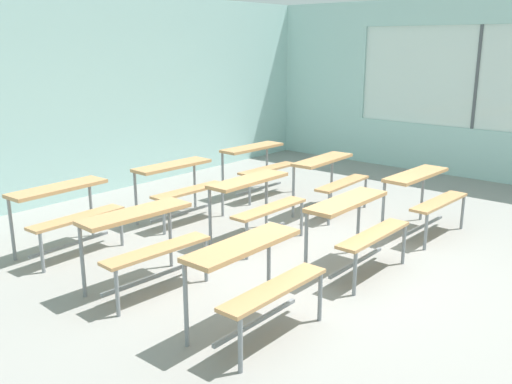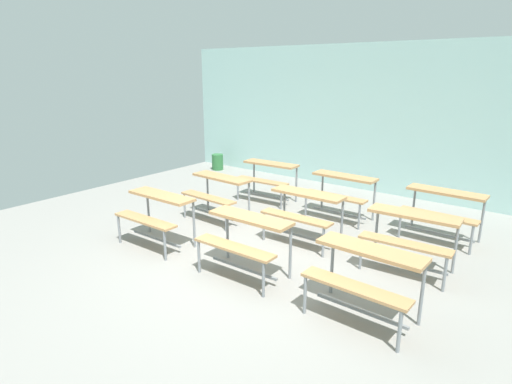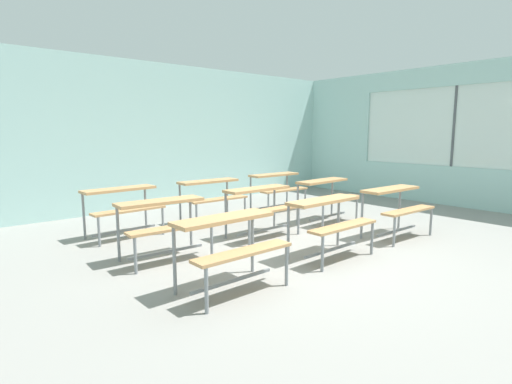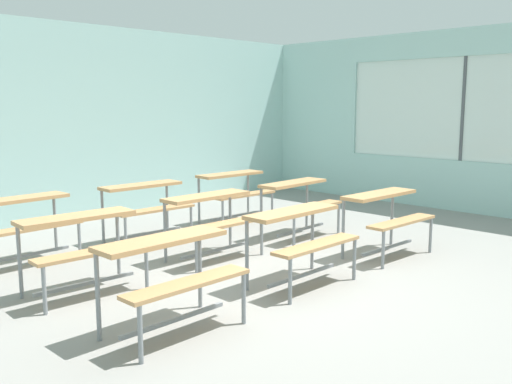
{
  "view_description": "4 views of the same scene",
  "coord_description": "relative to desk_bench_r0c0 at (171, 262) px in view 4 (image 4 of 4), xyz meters",
  "views": [
    {
      "loc": [
        -4.54,
        -2.83,
        2.26
      ],
      "look_at": [
        0.11,
        1.16,
        0.61
      ],
      "focal_mm": 39.06,
      "sensor_mm": 36.0,
      "label": 1
    },
    {
      "loc": [
        3.12,
        -3.82,
        2.45
      ],
      "look_at": [
        -0.81,
        1.32,
        0.57
      ],
      "focal_mm": 29.32,
      "sensor_mm": 36.0,
      "label": 2
    },
    {
      "loc": [
        -3.8,
        -3.3,
        1.6
      ],
      "look_at": [
        -0.07,
        1.07,
        0.72
      ],
      "focal_mm": 28.0,
      "sensor_mm": 36.0,
      "label": 3
    },
    {
      "loc": [
        -4.01,
        -3.63,
        1.78
      ],
      "look_at": [
        0.84,
        1.18,
        0.71
      ],
      "focal_mm": 39.37,
      "sensor_mm": 36.0,
      "label": 4
    }
  ],
  "objects": [
    {
      "name": "desk_bench_r2c1",
      "position": [
        1.59,
        2.66,
        0.0
      ],
      "size": [
        1.11,
        0.62,
        0.74
      ],
      "rotation": [
        0.0,
        0.0,
        -0.02
      ],
      "color": "tan",
      "rests_on": "ground"
    },
    {
      "name": "wall_back",
      "position": [
        1.47,
        4.68,
        0.94
      ],
      "size": [
        10.0,
        0.12,
        3.0
      ],
      "primitive_type": "cube",
      "color": "#A8D1CC",
      "rests_on": "ground"
    },
    {
      "name": "desk_bench_r2c2",
      "position": [
        3.22,
        2.7,
        0.0
      ],
      "size": [
        1.12,
        0.62,
        0.74
      ],
      "rotation": [
        0.0,
        0.0,
        -0.03
      ],
      "color": "tan",
      "rests_on": "ground"
    },
    {
      "name": "desk_bench_r1c2",
      "position": [
        3.17,
        1.38,
        0.0
      ],
      "size": [
        1.13,
        0.64,
        0.74
      ],
      "rotation": [
        0.0,
        0.0,
        0.05
      ],
      "color": "tan",
      "rests_on": "ground"
    },
    {
      "name": "desk_bench_r1c0",
      "position": [
        -0.04,
        1.33,
        0.0
      ],
      "size": [
        1.13,
        0.65,
        0.74
      ],
      "rotation": [
        0.0,
        0.0,
        -0.05
      ],
      "color": "tan",
      "rests_on": "ground"
    },
    {
      "name": "wall_right",
      "position": [
        6.47,
        0.04,
        0.88
      ],
      "size": [
        0.12,
        9.0,
        3.0
      ],
      "color": "#A8D1CC",
      "rests_on": "ground"
    },
    {
      "name": "desk_bench_r1c1",
      "position": [
        1.63,
        1.38,
        0.0
      ],
      "size": [
        1.1,
        0.59,
        0.74
      ],
      "rotation": [
        0.0,
        0.0,
        0.0
      ],
      "color": "tan",
      "rests_on": "ground"
    },
    {
      "name": "ground",
      "position": [
        1.47,
        0.18,
        -0.59
      ],
      "size": [
        10.0,
        9.0,
        0.05
      ],
      "primitive_type": "cube",
      "color": "gray"
    },
    {
      "name": "desk_bench_r0c1",
      "position": [
        1.61,
        0.04,
        0.0
      ],
      "size": [
        1.1,
        0.6,
        0.74
      ],
      "rotation": [
        0.0,
        0.0,
        0.01
      ],
      "color": "tan",
      "rests_on": "ground"
    },
    {
      "name": "desk_bench_r2c0",
      "position": [
        0.0,
        2.73,
        0.0
      ],
      "size": [
        1.12,
        0.64,
        0.74
      ],
      "rotation": [
        0.0,
        0.0,
        0.04
      ],
      "color": "tan",
      "rests_on": "ground"
    },
    {
      "name": "desk_bench_r0c0",
      "position": [
        0.0,
        0.0,
        0.0
      ],
      "size": [
        1.1,
        0.6,
        0.74
      ],
      "rotation": [
        0.0,
        0.0,
        0.01
      ],
      "color": "tan",
      "rests_on": "ground"
    },
    {
      "name": "desk_bench_r0c2",
      "position": [
        3.16,
        0.02,
        0.0
      ],
      "size": [
        1.12,
        0.63,
        0.74
      ],
      "rotation": [
        0.0,
        0.0,
        -0.03
      ],
      "color": "tan",
      "rests_on": "ground"
    }
  ]
}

